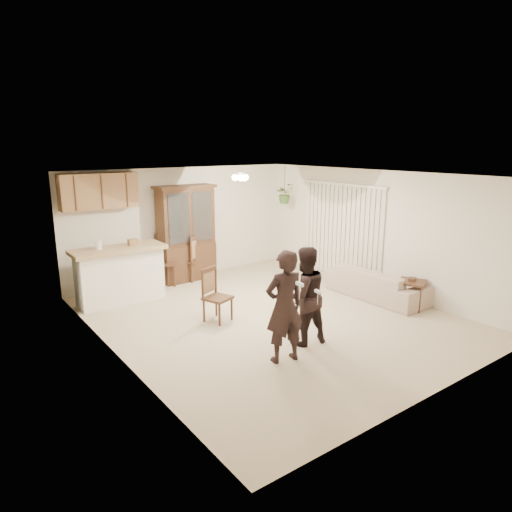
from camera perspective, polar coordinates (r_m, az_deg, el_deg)
floor at (r=8.23m, az=1.78°, el=-7.57°), size 6.50×6.50×0.00m
ceiling at (r=7.68m, az=1.92°, el=10.07°), size 5.50×6.50×0.02m
wall_back at (r=10.56m, az=-9.13°, el=4.11°), size 5.50×0.02×2.50m
wall_front at (r=5.77m, az=22.28°, el=-4.94°), size 5.50×0.02×2.50m
wall_left at (r=6.58m, az=-17.36°, el=-2.26°), size 0.02×6.50×2.50m
wall_right at (r=9.77m, az=14.66°, el=3.05°), size 0.02×6.50×2.50m
breakfast_bar at (r=9.21m, az=-16.61°, el=-2.54°), size 1.60×0.55×1.00m
bar_top at (r=9.07m, az=-16.85°, el=0.80°), size 1.75×0.70×0.08m
upper_cabinets at (r=9.57m, az=-19.05°, el=7.67°), size 1.50×0.34×0.70m
vertical_blinds at (r=10.35m, az=10.62°, el=3.00°), size 0.06×2.30×2.10m
ceiling_fixture at (r=8.77m, az=-1.96°, el=9.89°), size 0.36×0.36×0.20m
hanging_plant at (r=11.04m, az=3.60°, el=7.81°), size 0.43×0.37×0.48m
plant_cord at (r=11.01m, az=3.62°, el=9.50°), size 0.01×0.01×0.65m
sofa at (r=9.40m, az=14.87°, el=-2.93°), size 0.74×1.88×0.73m
adult at (r=6.34m, az=3.60°, el=-5.56°), size 0.72×0.54×1.80m
child at (r=7.00m, az=6.01°, el=-5.68°), size 0.73×0.61×1.35m
china_hutch at (r=10.29m, az=-8.71°, el=2.75°), size 1.37×0.56×2.13m
side_table at (r=9.04m, az=18.82°, el=-4.51°), size 0.64×0.64×0.59m
chair_bar at (r=7.98m, az=-4.80°, el=-6.29°), size 0.53×0.53×0.94m
chair_hutch_left at (r=10.15m, az=-11.24°, el=-1.82°), size 0.66×0.66×1.10m
chair_hutch_right at (r=10.41m, az=-8.45°, el=-1.40°), size 0.64×0.64×1.04m
controller_adult at (r=5.93m, az=5.49°, el=-3.53°), size 0.07×0.15×0.04m
controller_child at (r=6.64m, az=7.74°, el=-4.44°), size 0.06×0.14×0.04m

